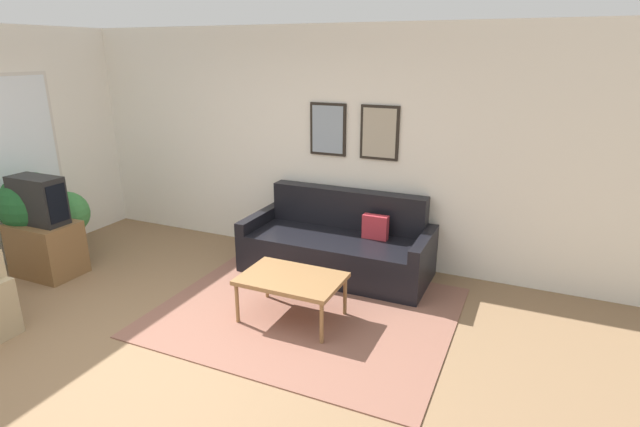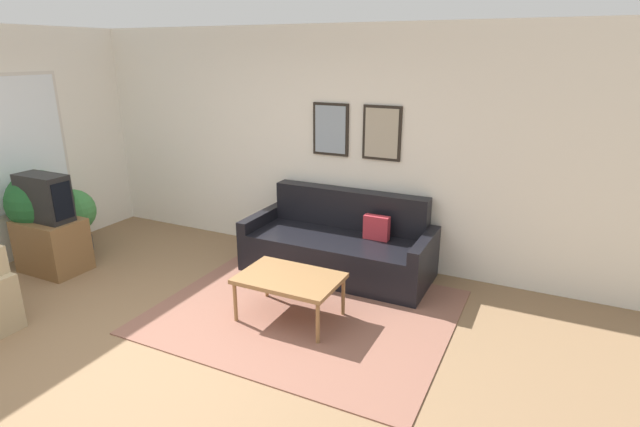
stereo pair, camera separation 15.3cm
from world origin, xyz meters
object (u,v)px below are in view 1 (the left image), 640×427
(couch, at_px, (338,246))
(coffee_table, at_px, (292,281))
(potted_plant_tall, at_px, (34,207))
(tv, at_px, (38,200))

(couch, xyz_separation_m, coffee_table, (0.01, -1.18, 0.09))
(coffee_table, distance_m, potted_plant_tall, 3.25)
(couch, distance_m, coffee_table, 1.18)
(couch, bearing_deg, coffee_table, -89.29)
(tv, bearing_deg, potted_plant_tall, 155.23)
(tv, bearing_deg, couch, 25.42)
(potted_plant_tall, bearing_deg, coffee_table, 1.86)
(couch, relative_size, coffee_table, 2.24)
(couch, height_order, potted_plant_tall, potted_plant_tall)
(potted_plant_tall, bearing_deg, tv, -24.77)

